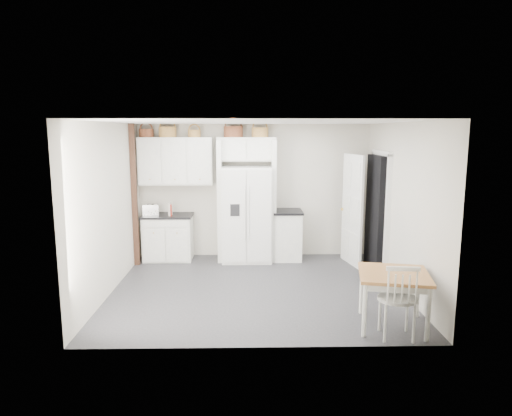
{
  "coord_description": "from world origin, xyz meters",
  "views": [
    {
      "loc": [
        -0.15,
        -6.92,
        2.47
      ],
      "look_at": [
        0.0,
        0.4,
        1.23
      ],
      "focal_mm": 32.0,
      "sensor_mm": 36.0,
      "label": 1
    }
  ],
  "objects": [
    {
      "name": "base_cab_left",
      "position": [
        -1.67,
        1.7,
        0.42
      ],
      "size": [
        0.91,
        0.58,
        0.84
      ],
      "primitive_type": "cube",
      "color": "white",
      "rests_on": "floor"
    },
    {
      "name": "basket_bridge_b",
      "position": [
        0.1,
        1.83,
        2.44
      ],
      "size": [
        0.32,
        0.32,
        0.18
      ],
      "primitive_type": "cylinder",
      "color": "olive",
      "rests_on": "bridge_cabinet"
    },
    {
      "name": "fridge_panel_left",
      "position": [
        -0.66,
        1.7,
        1.15
      ],
      "size": [
        0.08,
        0.6,
        2.3
      ],
      "primitive_type": "cube",
      "color": "white",
      "rests_on": "floor"
    },
    {
      "name": "door_slab",
      "position": [
        1.8,
        1.33,
        1.02
      ],
      "size": [
        0.21,
        0.79,
        2.05
      ],
      "primitive_type": "cube",
      "rotation": [
        0.0,
        0.0,
        -1.36
      ],
      "color": "white",
      "rests_on": "floor"
    },
    {
      "name": "basket_upper_a",
      "position": [
        -2.04,
        1.83,
        2.43
      ],
      "size": [
        0.27,
        0.27,
        0.15
      ],
      "primitive_type": "cylinder",
      "color": "#5D2A16",
      "rests_on": "upper_cabinet"
    },
    {
      "name": "bridge_cabinet",
      "position": [
        -0.15,
        1.83,
        2.12
      ],
      "size": [
        1.12,
        0.34,
        0.45
      ],
      "primitive_type": "cube",
      "color": "white",
      "rests_on": "wall_back"
    },
    {
      "name": "counter_right",
      "position": [
        0.63,
        1.7,
        0.94
      ],
      "size": [
        0.56,
        0.67,
        0.04
      ],
      "primitive_type": "cube",
      "color": "black",
      "rests_on": "base_cab_right"
    },
    {
      "name": "ceiling",
      "position": [
        0.0,
        0.0,
        2.6
      ],
      "size": [
        4.5,
        4.5,
        0.0
      ],
      "primitive_type": "plane",
      "color": "white",
      "rests_on": "wall_back"
    },
    {
      "name": "cookbook_red",
      "position": [
        -1.6,
        1.62,
        0.99
      ],
      "size": [
        0.07,
        0.15,
        0.22
      ],
      "primitive_type": "cube",
      "rotation": [
        0.0,
        0.0,
        0.26
      ],
      "color": "maroon",
      "rests_on": "counter_left"
    },
    {
      "name": "wall_back",
      "position": [
        0.0,
        2.0,
        1.3
      ],
      "size": [
        4.5,
        0.0,
        4.5
      ],
      "primitive_type": "plane",
      "rotation": [
        1.57,
        0.0,
        0.0
      ],
      "color": "beige",
      "rests_on": "floor"
    },
    {
      "name": "base_cab_right",
      "position": [
        0.63,
        1.7,
        0.46
      ],
      "size": [
        0.52,
        0.63,
        0.92
      ],
      "primitive_type": "cube",
      "color": "white",
      "rests_on": "floor"
    },
    {
      "name": "trim_post",
      "position": [
        -2.2,
        1.35,
        1.3
      ],
      "size": [
        0.09,
        0.09,
        2.6
      ],
      "primitive_type": "cube",
      "color": "#432817",
      "rests_on": "floor"
    },
    {
      "name": "basket_upper_b",
      "position": [
        -1.64,
        1.83,
        2.45
      ],
      "size": [
        0.33,
        0.33,
        0.19
      ],
      "primitive_type": "cylinder",
      "color": "olive",
      "rests_on": "upper_cabinet"
    },
    {
      "name": "toaster",
      "position": [
        -1.98,
        1.68,
        0.99
      ],
      "size": [
        0.32,
        0.21,
        0.21
      ],
      "primitive_type": "cube",
      "rotation": [
        0.0,
        0.0,
        0.15
      ],
      "color": "silver",
      "rests_on": "counter_left"
    },
    {
      "name": "refrigerator",
      "position": [
        -0.15,
        1.65,
        0.9
      ],
      "size": [
        0.93,
        0.75,
        1.8
      ],
      "primitive_type": "cube",
      "color": "white",
      "rests_on": "floor"
    },
    {
      "name": "fridge_panel_right",
      "position": [
        0.36,
        1.7,
        1.15
      ],
      "size": [
        0.08,
        0.6,
        2.3
      ],
      "primitive_type": "cube",
      "color": "white",
      "rests_on": "floor"
    },
    {
      "name": "basket_bridge_a",
      "position": [
        -0.4,
        1.83,
        2.45
      ],
      "size": [
        0.36,
        0.36,
        0.2
      ],
      "primitive_type": "cylinder",
      "color": "#5D2A16",
      "rests_on": "bridge_cabinet"
    },
    {
      "name": "counter_left",
      "position": [
        -1.67,
        1.7,
        0.86
      ],
      "size": [
        0.95,
        0.61,
        0.04
      ],
      "primitive_type": "cube",
      "color": "black",
      "rests_on": "base_cab_left"
    },
    {
      "name": "wall_right",
      "position": [
        2.25,
        0.0,
        1.3
      ],
      "size": [
        0.0,
        4.0,
        4.0
      ],
      "primitive_type": "plane",
      "rotation": [
        1.57,
        0.0,
        -1.57
      ],
      "color": "beige",
      "rests_on": "floor"
    },
    {
      "name": "upper_cabinet",
      "position": [
        -1.5,
        1.83,
        1.9
      ],
      "size": [
        1.4,
        0.34,
        0.9
      ],
      "primitive_type": "cube",
      "color": "white",
      "rests_on": "wall_back"
    },
    {
      "name": "dining_table",
      "position": [
        1.7,
        -1.45,
        0.35
      ],
      "size": [
        1.0,
        1.0,
        0.71
      ],
      "primitive_type": "cube",
      "rotation": [
        0.0,
        0.0,
        -0.2
      ],
      "color": "#A96A2E",
      "rests_on": "floor"
    },
    {
      "name": "cookbook_cream",
      "position": [
        -1.6,
        1.62,
        1.0
      ],
      "size": [
        0.05,
        0.16,
        0.24
      ],
      "primitive_type": "cube",
      "rotation": [
        0.0,
        0.0,
        -0.1
      ],
      "color": "beige",
      "rests_on": "counter_left"
    },
    {
      "name": "wall_left",
      "position": [
        -2.25,
        0.0,
        1.3
      ],
      "size": [
        0.0,
        4.0,
        4.0
      ],
      "primitive_type": "plane",
      "rotation": [
        1.57,
        0.0,
        1.57
      ],
      "color": "beige",
      "rests_on": "floor"
    },
    {
      "name": "basket_upper_c",
      "position": [
        -1.14,
        1.83,
        2.42
      ],
      "size": [
        0.24,
        0.24,
        0.14
      ],
      "primitive_type": "cylinder",
      "color": "olive",
      "rests_on": "upper_cabinet"
    },
    {
      "name": "floor",
      "position": [
        0.0,
        0.0,
        0.0
      ],
      "size": [
        4.5,
        4.5,
        0.0
      ],
      "primitive_type": "plane",
      "color": "#292830",
      "rests_on": "ground"
    },
    {
      "name": "windsor_chair",
      "position": [
        1.66,
        -1.75,
        0.49
      ],
      "size": [
        0.51,
        0.47,
        0.97
      ],
      "primitive_type": "cube",
      "rotation": [
        0.0,
        0.0,
        -0.09
      ],
      "color": "white",
      "rests_on": "floor"
    },
    {
      "name": "doorway_void",
      "position": [
        2.16,
        1.0,
        1.02
      ],
      "size": [
        0.18,
        0.85,
        2.05
      ],
      "primitive_type": "cube",
      "color": "black",
      "rests_on": "floor"
    }
  ]
}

